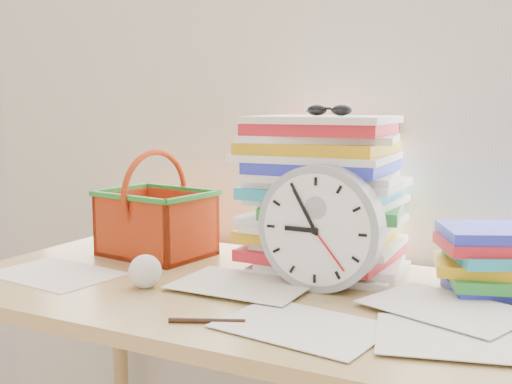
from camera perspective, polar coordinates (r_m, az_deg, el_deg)
The scene contains 10 objects.
curtain at distance 1.68m, azimuth 6.81°, elevation 13.24°, with size 2.40×0.01×2.50m, color silver.
desk at distance 1.40m, azimuth 0.74°, elevation -11.52°, with size 1.40×0.70×0.75m.
paper_stack at distance 1.50m, azimuth 6.13°, elevation -0.21°, with size 0.36×0.30×0.36m, color white, non-canonical shape.
clock at distance 1.35m, azimuth 5.77°, elevation -3.20°, with size 0.27×0.27×0.05m, color #93989D.
sunglasses at distance 1.46m, azimuth 6.51°, elevation 7.27°, with size 0.12×0.10×0.03m, color black, non-canonical shape.
book_stack at distance 1.42m, azimuth 21.03°, elevation -5.74°, with size 0.27×0.21×0.14m, color white, non-canonical shape.
basket at distance 1.67m, azimuth -8.89°, elevation -1.06°, with size 0.27×0.21×0.27m, color #C43D13, non-canonical shape.
crumpled_ball at distance 1.40m, azimuth -9.84°, elevation -6.94°, with size 0.07×0.07×0.07m, color white.
pen at distance 1.17m, azimuth -4.39°, elevation -11.35°, with size 0.01×0.01×0.14m, color black.
scattered_papers at distance 1.38m, azimuth 0.75°, elevation -8.35°, with size 1.26×0.42×0.02m, color white, non-canonical shape.
Camera 1 is at (0.60, 0.42, 1.14)m, focal length 45.00 mm.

